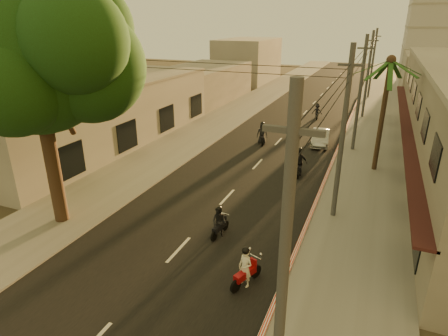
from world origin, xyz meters
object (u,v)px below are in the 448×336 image
at_px(scooter_red, 245,268).
at_px(scooter_far_a, 262,134).
at_px(broadleaf_tree, 42,55).
at_px(palm_tree, 390,67).
at_px(scooter_far_b, 317,112).
at_px(scooter_mid_b, 299,163).
at_px(scooter_mid_a, 219,223).
at_px(parked_car, 321,137).

bearing_deg(scooter_red, scooter_far_a, 126.20).
relative_size(broadleaf_tree, palm_tree, 1.48).
xyz_separation_m(scooter_far_a, scooter_far_b, (2.85, 10.68, -0.10)).
height_order(scooter_red, scooter_mid_b, scooter_mid_b).
bearing_deg(palm_tree, scooter_mid_b, -148.92).
relative_size(broadleaf_tree, scooter_mid_a, 7.28).
distance_m(scooter_mid_b, parked_car, 7.47).
relative_size(palm_tree, scooter_mid_a, 4.93).
xyz_separation_m(scooter_red, scooter_far_a, (-4.84, 17.94, 0.10)).
xyz_separation_m(broadleaf_tree, scooter_mid_b, (9.81, 10.96, -7.58)).
height_order(scooter_red, parked_car, scooter_red).
bearing_deg(scooter_far_b, scooter_far_a, -115.44).
xyz_separation_m(broadleaf_tree, scooter_red, (10.30, -1.29, -7.68)).
relative_size(scooter_red, parked_car, 0.44).
relative_size(scooter_red, scooter_far_b, 1.02).
distance_m(scooter_red, scooter_far_b, 28.68).
relative_size(broadleaf_tree, scooter_red, 6.75).
relative_size(palm_tree, parked_car, 2.02).
relative_size(scooter_red, scooter_mid_a, 1.08).
height_order(scooter_mid_a, parked_car, scooter_mid_a).
bearing_deg(scooter_mid_b, scooter_far_b, 84.45).
bearing_deg(scooter_far_a, scooter_red, -94.96).
bearing_deg(scooter_mid_b, scooter_far_a, 116.68).
distance_m(scooter_far_b, parked_car, 9.08).
relative_size(scooter_red, scooter_mid_b, 0.89).
distance_m(palm_tree, parked_car, 9.13).
height_order(broadleaf_tree, scooter_mid_a, broadleaf_tree).
bearing_deg(scooter_red, broadleaf_tree, -166.07).
relative_size(broadleaf_tree, scooter_far_b, 6.90).
bearing_deg(scooter_far_a, scooter_mid_a, -100.86).
bearing_deg(palm_tree, broadleaf_tree, -136.52).
height_order(scooter_mid_b, parked_car, scooter_mid_b).
bearing_deg(scooter_mid_b, palm_tree, 20.29).
relative_size(scooter_mid_a, parked_car, 0.41).
height_order(palm_tree, scooter_far_b, palm_tree).
xyz_separation_m(scooter_mid_a, scooter_far_b, (0.43, 25.60, 0.05)).
height_order(broadleaf_tree, scooter_far_b, broadleaf_tree).
height_order(palm_tree, parked_car, palm_tree).
bearing_deg(scooter_mid_a, scooter_mid_b, 84.83).
bearing_deg(palm_tree, scooter_far_a, 163.06).
distance_m(broadleaf_tree, scooter_far_a, 19.08).
bearing_deg(broadleaf_tree, parked_car, 61.24).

